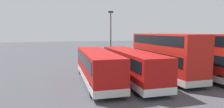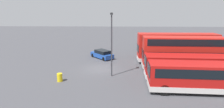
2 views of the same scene
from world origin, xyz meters
name	(u,v)px [view 1 (image 1 of 2)]	position (x,y,z in m)	size (l,w,h in m)	color
ground_plane	(124,61)	(0.00, 0.00, 0.00)	(140.00, 140.00, 0.00)	#47474C
bus_single_deck_near_end	(218,59)	(-7.21, 11.52, 1.62)	(3.00, 10.60, 2.95)	#B71411
bus_double_decker_second	(195,53)	(-3.84, 11.58, 2.45)	(2.70, 12.04, 4.55)	red
bus_double_decker_third	(164,54)	(-0.18, 11.25, 2.45)	(2.85, 10.83, 4.55)	red
bus_single_deck_fourth	(130,64)	(3.80, 11.64, 1.62)	(3.04, 11.97, 2.95)	#B71411
bus_single_deck_fifth	(97,65)	(7.08, 11.25, 1.62)	(3.09, 11.42, 2.95)	#B71411
car_hatchback_silver	(156,56)	(-6.01, -0.22, 0.70)	(4.53, 4.28, 1.43)	#1E479E
lamp_post_tall	(111,33)	(2.75, 1.73, 4.55)	(0.70, 0.30, 7.75)	#38383D
waste_bin_yellow	(90,57)	(4.77, -4.18, 0.47)	(0.60, 0.60, 0.95)	yellow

